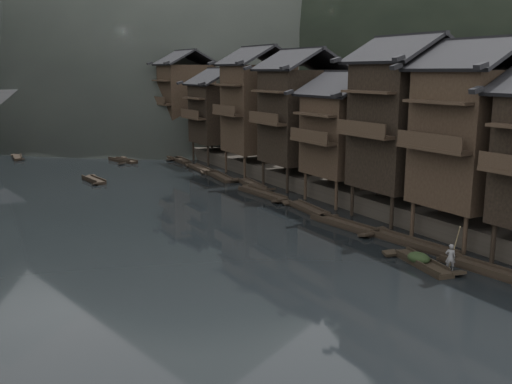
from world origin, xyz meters
TOP-DOWN VIEW (x-y plane):
  - water at (0.00, 0.00)m, footprint 300.00×300.00m
  - right_bank at (35.00, 40.00)m, footprint 40.00×200.00m
  - stilt_houses at (17.28, 19.52)m, footprint 9.00×67.60m
  - moored_sampans at (12.06, 24.26)m, footprint 3.29×68.47m
  - midriver_boats at (-0.42, 45.19)m, footprint 14.01×27.09m
  - stone_bridge at (-0.00, 72.00)m, footprint 40.00×6.00m
  - hero_sampan at (10.06, -3.79)m, footprint 2.04×5.52m
  - cargo_heap at (10.01, -3.54)m, footprint 1.20×1.57m
  - boatman at (10.41, -5.66)m, footprint 0.72×0.69m
  - bamboo_pole at (10.61, -5.66)m, footprint 1.33×1.90m

SIDE VIEW (x-z plane):
  - water at x=0.00m, z-range 0.00..0.00m
  - moored_sampans at x=12.06m, z-range -0.03..0.44m
  - midriver_boats at x=-0.42m, z-range -0.02..0.42m
  - hero_sampan at x=10.06m, z-range -0.02..0.42m
  - cargo_heap at x=10.01m, z-range 0.44..1.16m
  - right_bank at x=35.00m, z-range 0.00..1.80m
  - boatman at x=10.41m, z-range 0.44..2.10m
  - bamboo_pole at x=10.61m, z-range 2.10..5.94m
  - stone_bridge at x=0.00m, z-range 0.61..9.61m
  - stilt_houses at x=17.28m, z-range 1.17..16.32m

